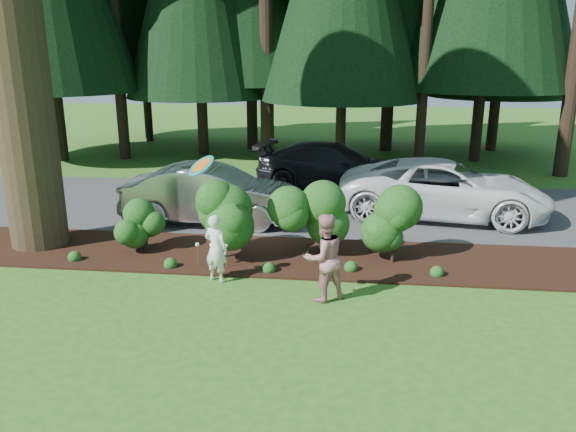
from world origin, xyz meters
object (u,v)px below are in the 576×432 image
object	(u,v)px
car_silver_wagon	(212,194)
frisbee	(201,166)
car_dark_suv	(334,166)
child	(216,248)
car_white_suv	(444,189)
adult	(324,258)

from	to	relation	value
car_silver_wagon	frisbee	bearing A→B (deg)	-168.71
car_silver_wagon	car_dark_suv	xyz separation A→B (m)	(2.97, 4.24, -0.02)
child	frisbee	xyz separation A→B (m)	(-0.29, 0.25, 1.56)
child	frisbee	size ratio (longest dim) A/B	2.20
car_white_suv	adult	xyz separation A→B (m)	(-2.92, -5.64, 0.01)
car_dark_suv	car_silver_wagon	bearing A→B (deg)	155.38
frisbee	car_white_suv	bearing A→B (deg)	41.96
car_white_suv	child	bearing A→B (deg)	143.25
car_white_suv	car_dark_suv	bearing A→B (deg)	54.01
adult	frisbee	bearing A→B (deg)	-52.89
car_dark_suv	child	xyz separation A→B (m)	(-1.97, -8.00, -0.09)
car_white_suv	adult	world-z (taller)	adult
car_white_suv	child	size ratio (longest dim) A/B	4.08
car_white_suv	car_dark_suv	distance (m)	4.26
car_white_suv	car_silver_wagon	bearing A→B (deg)	110.15
frisbee	car_silver_wagon	bearing A→B (deg)	101.51
child	frisbee	bearing A→B (deg)	-18.58
child	adult	distance (m)	2.20
car_dark_suv	adult	xyz separation A→B (m)	(0.14, -8.62, 0.04)
child	adult	world-z (taller)	adult
child	adult	xyz separation A→B (m)	(2.11, -0.62, 0.13)
car_silver_wagon	car_white_suv	xyz separation A→B (m)	(6.02, 1.27, 0.01)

